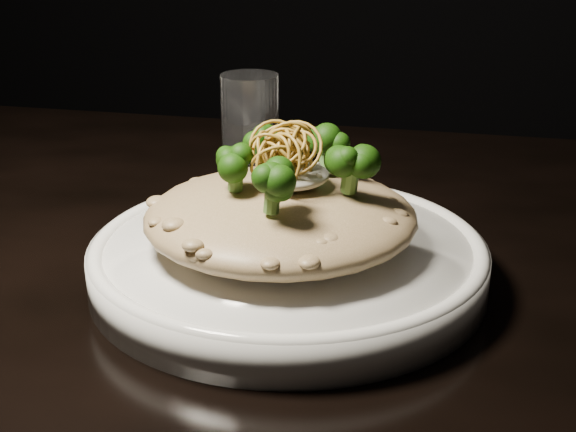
# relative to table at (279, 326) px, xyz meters

# --- Properties ---
(table) EXTENTS (1.10, 0.80, 0.75)m
(table) POSITION_rel_table_xyz_m (0.00, 0.00, 0.00)
(table) COLOR black
(table) RESTS_ON ground
(plate) EXTENTS (0.31, 0.31, 0.03)m
(plate) POSITION_rel_table_xyz_m (0.02, -0.07, 0.10)
(plate) COLOR white
(plate) RESTS_ON table
(risotto) EXTENTS (0.21, 0.21, 0.05)m
(risotto) POSITION_rel_table_xyz_m (0.02, -0.07, 0.14)
(risotto) COLOR brown
(risotto) RESTS_ON plate
(broccoli) EXTENTS (0.15, 0.15, 0.05)m
(broccoli) POSITION_rel_table_xyz_m (0.03, -0.07, 0.19)
(broccoli) COLOR black
(broccoli) RESTS_ON risotto
(cheese) EXTENTS (0.06, 0.06, 0.02)m
(cheese) POSITION_rel_table_xyz_m (0.02, -0.06, 0.17)
(cheese) COLOR white
(cheese) RESTS_ON risotto
(shallots) EXTENTS (0.06, 0.06, 0.04)m
(shallots) POSITION_rel_table_xyz_m (0.02, -0.07, 0.20)
(shallots) COLOR #8A601D
(shallots) RESTS_ON cheese
(drinking_glass) EXTENTS (0.08, 0.08, 0.11)m
(drinking_glass) POSITION_rel_table_xyz_m (-0.07, 0.18, 0.14)
(drinking_glass) COLOR white
(drinking_glass) RESTS_ON table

